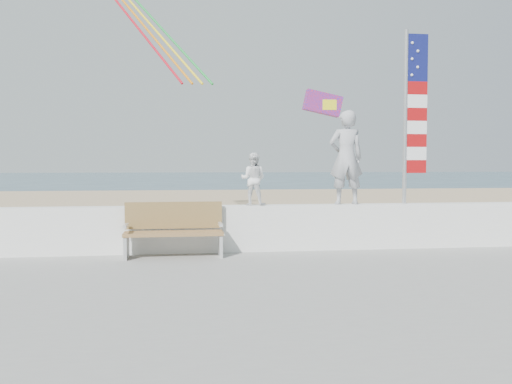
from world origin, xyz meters
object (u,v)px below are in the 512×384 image
adult (346,158)px  child (253,179)px  flag (411,109)px  bench (174,229)px

adult → child: size_ratio=1.83×
child → flag: 3.52m
adult → flag: 1.67m
child → flag: flag is taller
adult → child: 1.92m
adult → bench: (-3.41, -0.45, -1.33)m
adult → bench: size_ratio=1.04×
child → bench: child is taller
adult → bench: bearing=9.7°
adult → child: adult is taller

